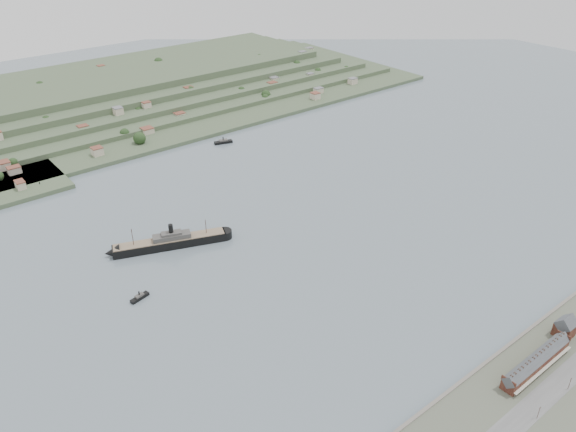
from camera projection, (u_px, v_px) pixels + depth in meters
ground at (337, 237)px, 426.14m from camera, size 1400.00×1400.00×0.00m
near_shore at (576, 381)px, 299.47m from camera, size 220.00×80.00×2.60m
terrace_row at (536, 362)px, 303.79m from camera, size 55.60×9.80×11.07m
gabled_building at (565, 327)px, 326.13m from camera, size 10.40×10.18×14.09m
far_peninsula at (139, 91)px, 700.85m from camera, size 760.00×309.00×30.00m
steamship at (167, 243)px, 412.20m from camera, size 89.51×41.67×22.40m
tugboat at (140, 297)px, 360.95m from camera, size 13.63×6.45×5.93m
ferry_west at (40, 187)px, 496.67m from camera, size 15.98×7.48×5.78m
ferry_east at (223, 142)px, 584.85m from camera, size 19.58×10.71×7.08m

